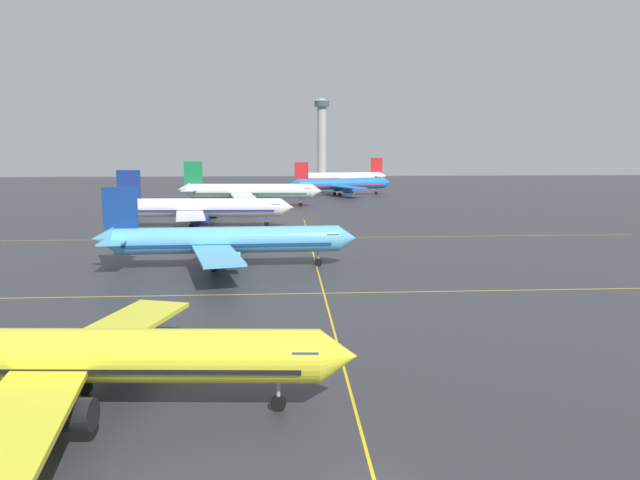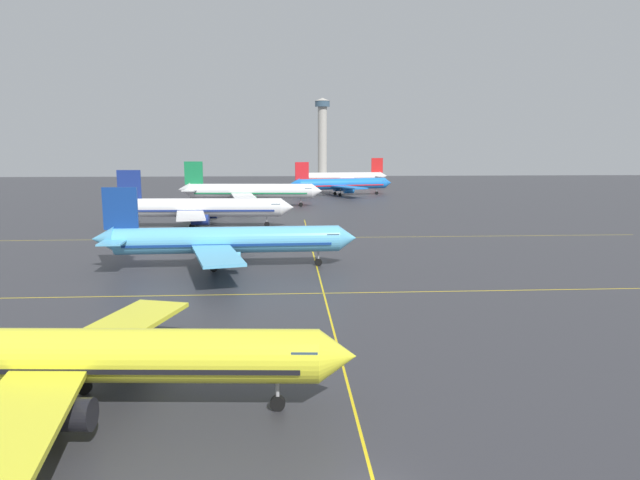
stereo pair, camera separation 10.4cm
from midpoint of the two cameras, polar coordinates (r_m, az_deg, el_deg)
name	(u,v)px [view 1 (the left image)]	position (r m, az deg, el deg)	size (l,w,h in m)	color
airliner_front_gate	(87,356)	(40.12, -22.21, -10.65)	(34.16, 29.40, 10.62)	yellow
airliner_second_row	(225,240)	(80.81, -9.46, -0.04)	(36.53, 31.55, 11.37)	#5BB7E5
airliner_third_row	(201,208)	(122.54, -11.80, 3.15)	(38.40, 33.15, 11.95)	white
airliner_far_left_stand	(249,191)	(162.53, -7.10, 4.83)	(40.53, 34.91, 12.60)	white
airliner_far_right_stand	(341,184)	(197.88, 2.09, 5.58)	(36.66, 31.23, 11.55)	blue
airliner_distant_taxiway	(342,177)	(238.29, 2.18, 6.25)	(38.44, 33.00, 11.94)	white
taxiway_markings	(324,293)	(66.71, 0.34, -5.31)	(124.94, 134.47, 0.01)	yellow
control_tower	(322,131)	(333.56, 0.17, 10.74)	(8.82, 8.82, 43.80)	#ADA89E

